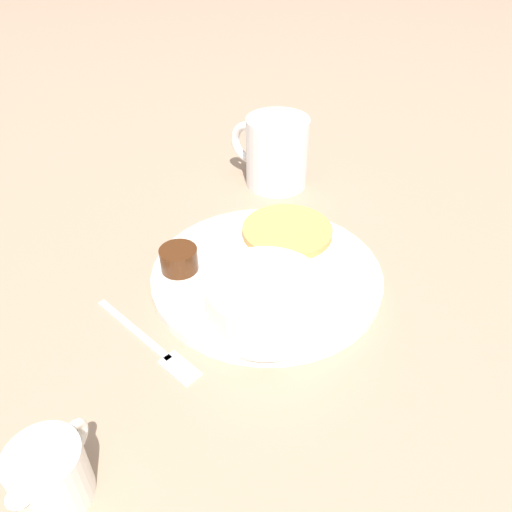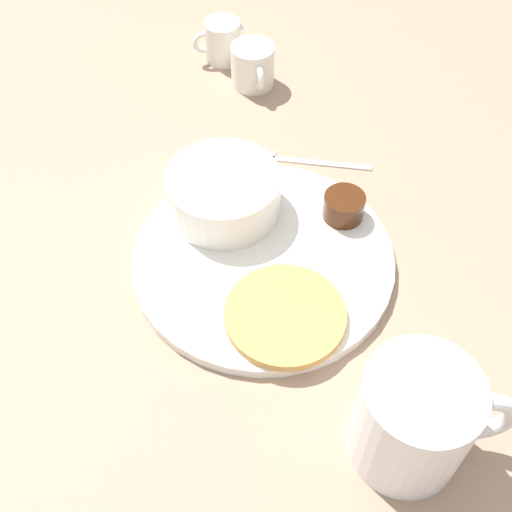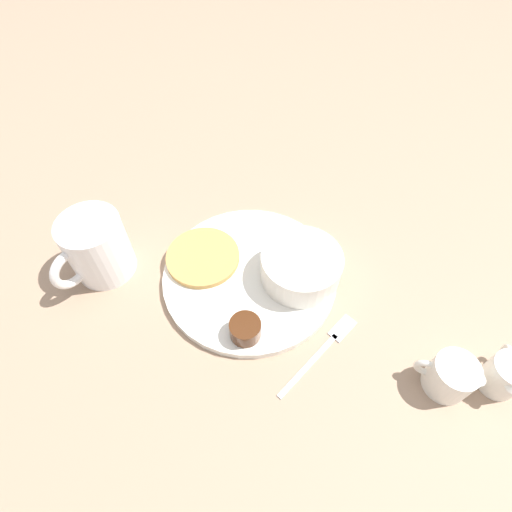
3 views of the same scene
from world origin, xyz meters
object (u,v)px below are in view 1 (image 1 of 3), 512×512
(bowl, at_px, (266,299))
(coffee_mug, at_px, (275,152))
(plate, at_px, (267,275))
(fork, at_px, (156,347))
(creamer_pitcher_near, at_px, (50,474))

(bowl, distance_m, coffee_mug, 0.30)
(plate, height_order, bowl, bowl)
(coffee_mug, height_order, fork, coffee_mug)
(plate, distance_m, bowl, 0.08)
(creamer_pitcher_near, bearing_deg, plate, -140.34)
(coffee_mug, height_order, creamer_pitcher_near, coffee_mug)
(bowl, xyz_separation_m, creamer_pitcher_near, (0.20, 0.12, -0.01))
(creamer_pitcher_near, height_order, fork, creamer_pitcher_near)
(creamer_pitcher_near, bearing_deg, coffee_mug, -128.02)
(plate, height_order, fork, plate)
(fork, bearing_deg, creamer_pitcher_near, 53.24)
(bowl, xyz_separation_m, fork, (0.11, -0.00, -0.04))
(creamer_pitcher_near, relative_size, fork, 0.48)
(plate, relative_size, coffee_mug, 2.35)
(plate, xyz_separation_m, bowl, (0.03, 0.07, 0.03))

